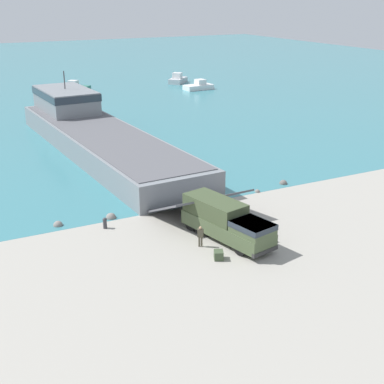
{
  "coord_description": "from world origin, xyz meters",
  "views": [
    {
      "loc": [
        -19.77,
        -33.87,
        17.73
      ],
      "look_at": [
        -0.92,
        2.99,
        2.31
      ],
      "focal_mm": 50.0,
      "sensor_mm": 36.0,
      "label": 1
    }
  ],
  "objects_px": {
    "moored_boat_b": "(199,86)",
    "moored_boat_c": "(178,80)",
    "landing_craft": "(94,131)",
    "cargo_crate": "(219,255)",
    "mooring_bollard": "(105,222)",
    "soldier_on_ramp": "(200,235)",
    "military_truck": "(226,221)",
    "moored_boat_a": "(75,87)"
  },
  "relations": [
    {
      "from": "moored_boat_c",
      "to": "mooring_bollard",
      "type": "xyz_separation_m",
      "value": [
        -37.36,
        -64.23,
        -0.23
      ]
    },
    {
      "from": "moored_boat_c",
      "to": "military_truck",
      "type": "bearing_deg",
      "value": -67.8
    },
    {
      "from": "soldier_on_ramp",
      "to": "cargo_crate",
      "type": "height_order",
      "value": "soldier_on_ramp"
    },
    {
      "from": "moored_boat_a",
      "to": "mooring_bollard",
      "type": "distance_m",
      "value": 67.65
    },
    {
      "from": "soldier_on_ramp",
      "to": "military_truck",
      "type": "bearing_deg",
      "value": -47.35
    },
    {
      "from": "soldier_on_ramp",
      "to": "moored_boat_c",
      "type": "height_order",
      "value": "moored_boat_c"
    },
    {
      "from": "military_truck",
      "to": "mooring_bollard",
      "type": "height_order",
      "value": "military_truck"
    },
    {
      "from": "military_truck",
      "to": "soldier_on_ramp",
      "type": "bearing_deg",
      "value": -96.12
    },
    {
      "from": "moored_boat_b",
      "to": "moored_boat_c",
      "type": "relative_size",
      "value": 1.05
    },
    {
      "from": "soldier_on_ramp",
      "to": "moored_boat_b",
      "type": "relative_size",
      "value": 0.29
    },
    {
      "from": "mooring_bollard",
      "to": "cargo_crate",
      "type": "height_order",
      "value": "mooring_bollard"
    },
    {
      "from": "soldier_on_ramp",
      "to": "cargo_crate",
      "type": "relative_size",
      "value": 2.15
    },
    {
      "from": "moored_boat_a",
      "to": "mooring_bollard",
      "type": "height_order",
      "value": "moored_boat_a"
    },
    {
      "from": "soldier_on_ramp",
      "to": "moored_boat_b",
      "type": "height_order",
      "value": "moored_boat_b"
    },
    {
      "from": "moored_boat_a",
      "to": "landing_craft",
      "type": "bearing_deg",
      "value": 31.52
    },
    {
      "from": "landing_craft",
      "to": "moored_boat_b",
      "type": "height_order",
      "value": "landing_craft"
    },
    {
      "from": "soldier_on_ramp",
      "to": "moored_boat_b",
      "type": "bearing_deg",
      "value": 8.85
    },
    {
      "from": "moored_boat_a",
      "to": "mooring_bollard",
      "type": "relative_size",
      "value": 6.06
    },
    {
      "from": "soldier_on_ramp",
      "to": "cargo_crate",
      "type": "bearing_deg",
      "value": -138.35
    },
    {
      "from": "landing_craft",
      "to": "moored_boat_c",
      "type": "distance_m",
      "value": 50.88
    },
    {
      "from": "landing_craft",
      "to": "cargo_crate",
      "type": "height_order",
      "value": "landing_craft"
    },
    {
      "from": "moored_boat_a",
      "to": "cargo_crate",
      "type": "relative_size",
      "value": 7.31
    },
    {
      "from": "military_truck",
      "to": "moored_boat_a",
      "type": "height_order",
      "value": "military_truck"
    },
    {
      "from": "military_truck",
      "to": "moored_boat_b",
      "type": "height_order",
      "value": "military_truck"
    },
    {
      "from": "mooring_bollard",
      "to": "moored_boat_c",
      "type": "bearing_deg",
      "value": 59.81
    },
    {
      "from": "military_truck",
      "to": "moored_boat_c",
      "type": "height_order",
      "value": "military_truck"
    },
    {
      "from": "mooring_bollard",
      "to": "landing_craft",
      "type": "bearing_deg",
      "value": 74.41
    },
    {
      "from": "landing_craft",
      "to": "mooring_bollard",
      "type": "bearing_deg",
      "value": -108.51
    },
    {
      "from": "landing_craft",
      "to": "soldier_on_ramp",
      "type": "distance_m",
      "value": 30.18
    },
    {
      "from": "military_truck",
      "to": "cargo_crate",
      "type": "xyz_separation_m",
      "value": [
        -2.14,
        -2.61,
        -1.2
      ]
    },
    {
      "from": "landing_craft",
      "to": "moored_boat_c",
      "type": "height_order",
      "value": "landing_craft"
    },
    {
      "from": "soldier_on_ramp",
      "to": "landing_craft",
      "type": "bearing_deg",
      "value": 33.96
    },
    {
      "from": "mooring_bollard",
      "to": "soldier_on_ramp",
      "type": "bearing_deg",
      "value": -50.63
    },
    {
      "from": "soldier_on_ramp",
      "to": "mooring_bollard",
      "type": "bearing_deg",
      "value": 75.89
    },
    {
      "from": "moored_boat_b",
      "to": "cargo_crate",
      "type": "height_order",
      "value": "moored_boat_b"
    },
    {
      "from": "soldier_on_ramp",
      "to": "moored_boat_c",
      "type": "xyz_separation_m",
      "value": [
        32.09,
        70.65,
        -0.22
      ]
    },
    {
      "from": "landing_craft",
      "to": "moored_boat_b",
      "type": "bearing_deg",
      "value": 42.56
    },
    {
      "from": "moored_boat_c",
      "to": "mooring_bollard",
      "type": "height_order",
      "value": "moored_boat_c"
    },
    {
      "from": "landing_craft",
      "to": "moored_boat_c",
      "type": "xyz_separation_m",
      "value": [
        30.75,
        40.52,
        -1.27
      ]
    },
    {
      "from": "soldier_on_ramp",
      "to": "moored_boat_c",
      "type": "bearing_deg",
      "value": 12.09
    },
    {
      "from": "moored_boat_c",
      "to": "cargo_crate",
      "type": "xyz_separation_m",
      "value": [
        -31.88,
        -73.01,
        -0.41
      ]
    },
    {
      "from": "landing_craft",
      "to": "moored_boat_b",
      "type": "relative_size",
      "value": 7.74
    }
  ]
}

